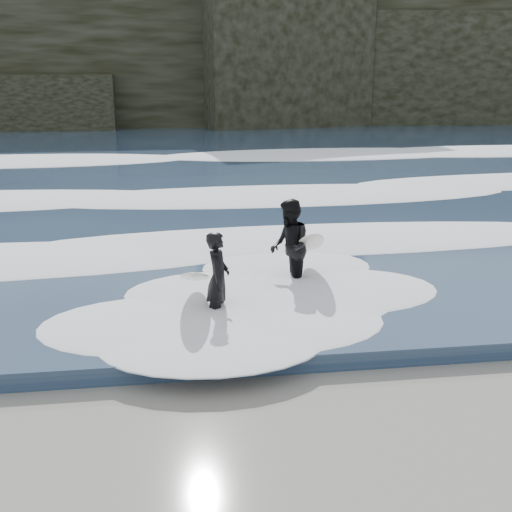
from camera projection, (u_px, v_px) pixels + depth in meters
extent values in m
cube|color=navy|center=(160.00, 152.00, 33.77)|extent=(90.00, 52.00, 0.30)
cube|color=black|center=(157.00, 60.00, 48.58)|extent=(70.00, 9.00, 10.00)
ellipsoid|color=white|center=(157.00, 247.00, 14.68)|extent=(60.00, 3.20, 0.20)
ellipsoid|color=white|center=(158.00, 191.00, 21.33)|extent=(60.00, 4.00, 0.24)
ellipsoid|color=white|center=(159.00, 156.00, 29.88)|extent=(60.00, 4.80, 0.30)
imported|color=black|center=(218.00, 279.00, 11.06)|extent=(0.52, 0.68, 1.65)
ellipsoid|color=silver|center=(195.00, 277.00, 11.04)|extent=(0.65, 1.82, 0.77)
imported|color=black|center=(289.00, 247.00, 12.56)|extent=(0.76, 0.96, 1.89)
ellipsoid|color=silver|center=(310.00, 243.00, 12.60)|extent=(0.72, 1.79, 0.88)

